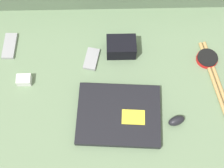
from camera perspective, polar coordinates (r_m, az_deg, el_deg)
ground_plane at (r=1.45m, az=0.00°, el=-2.84°), size 8.00×8.00×0.00m
couch_seat at (r=1.37m, az=0.00°, el=-1.67°), size 1.11×0.80×0.15m
laptop at (r=1.24m, az=1.25°, el=-5.63°), size 0.34×0.28×0.03m
computer_mouse at (r=1.26m, az=11.71°, el=-6.58°), size 0.08×0.06×0.04m
speaker_puck at (r=1.41m, az=16.99°, el=4.49°), size 0.09×0.09×0.02m
phone_silver at (r=1.46m, az=-18.20°, el=6.64°), size 0.06×0.13×0.01m
phone_black at (r=1.36m, az=-3.77°, el=4.61°), size 0.07×0.11×0.01m
camera_pouch at (r=1.35m, az=1.70°, el=6.78°), size 0.13×0.09×0.07m
charger_brick at (r=1.35m, az=-15.78°, el=0.73°), size 0.06×0.04×0.03m
drumstick_pair at (r=1.38m, az=18.43°, el=0.58°), size 0.09×0.38×0.02m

